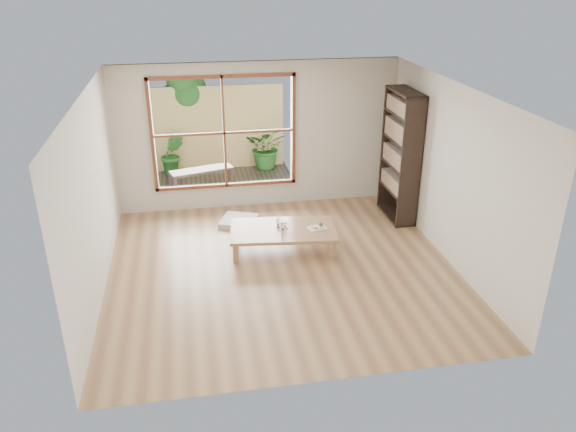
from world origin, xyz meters
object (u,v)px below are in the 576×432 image
Objects in this scene: low_table at (283,231)px; bookshelf at (400,156)px; food_tray at (318,227)px; garden_bench at (202,172)px.

bookshelf is (2.18, 0.91, 0.80)m from low_table.
food_tray is (-1.65, -0.99, -0.73)m from bookshelf.
bookshelf reaches higher than garden_bench.
bookshelf reaches higher than food_tray.
food_tray reaches higher than low_table.
low_table is 5.71× the size of food_tray.
garden_bench is (-1.67, 2.92, -0.02)m from food_tray.
bookshelf reaches higher than low_table.
low_table is 0.77× the size of bookshelf.
garden_bench is (-3.32, 1.92, -0.76)m from bookshelf.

